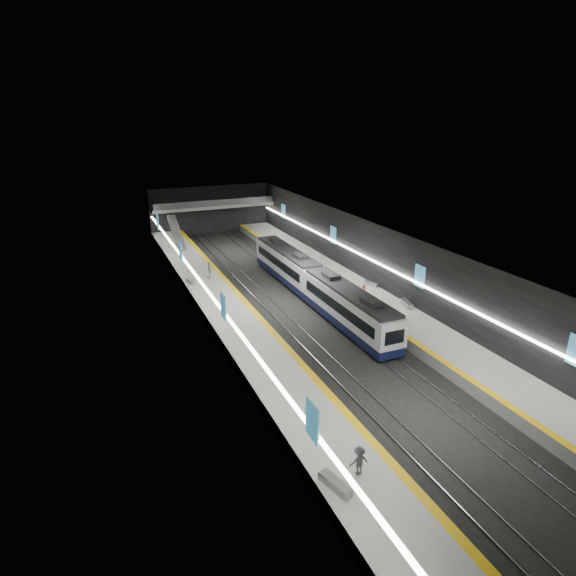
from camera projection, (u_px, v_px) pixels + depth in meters
name	position (u px, v px, depth m)	size (l,w,h in m)	color
ground	(294.00, 305.00, 51.91)	(70.00, 70.00, 0.00)	black
ceiling	(294.00, 233.00, 49.13)	(20.00, 70.00, 0.04)	beige
wall_left	(200.00, 283.00, 46.86)	(0.04, 70.00, 8.00)	black
wall_right	(375.00, 259.00, 54.18)	(0.04, 70.00, 8.00)	black
wall_back	(211.00, 210.00, 80.73)	(20.00, 0.04, 8.00)	black
platform_left	(227.00, 312.00, 48.99)	(5.00, 70.00, 1.00)	slate
tile_surface_left	(227.00, 307.00, 48.82)	(5.00, 70.00, 0.02)	#A2A29D
tactile_strip_left	(247.00, 304.00, 49.62)	(0.60, 70.00, 0.02)	yellow
platform_right	(355.00, 291.00, 54.49)	(5.00, 70.00, 1.00)	slate
tile_surface_right	(355.00, 287.00, 54.31)	(5.00, 70.00, 0.02)	#A2A29D
tactile_strip_right	(338.00, 290.00, 53.50)	(0.60, 70.00, 0.02)	yellow
rails	(294.00, 305.00, 51.89)	(6.52, 70.00, 0.12)	gray
train	(314.00, 282.00, 52.28)	(2.69, 30.05, 3.60)	#0E1434
ad_posters	(290.00, 263.00, 51.21)	(19.94, 53.50, 2.20)	teal
cove_light_left	(203.00, 284.00, 47.00)	(0.25, 68.60, 0.12)	white
cove_light_right	(374.00, 261.00, 54.18)	(0.25, 68.60, 0.12)	white
mezzanine_bridge	(213.00, 206.00, 78.58)	(20.00, 3.00, 1.50)	gray
escalator	(176.00, 232.00, 70.60)	(1.20, 8.00, 0.60)	#99999E
bench_left_near	(335.00, 484.00, 25.38)	(0.57, 2.06, 0.50)	#99999E
bench_left_far	(191.00, 281.00, 55.45)	(0.50, 1.78, 0.44)	#99999E
bench_right_near	(407.00, 304.00, 48.97)	(0.56, 2.01, 0.49)	#99999E
bench_right_far	(371.00, 284.00, 54.72)	(0.48, 1.74, 0.42)	#99999E
passenger_right_a	(364.00, 293.00, 49.81)	(0.70, 0.46, 1.91)	#B96445
passenger_left_a	(209.00, 270.00, 56.87)	(1.16, 0.48, 1.98)	#B9B4A9
passenger_left_b	(359.00, 461.00, 26.19)	(1.11, 0.64, 1.72)	#3D3F44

